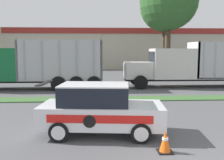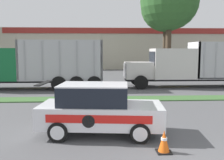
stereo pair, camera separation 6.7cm
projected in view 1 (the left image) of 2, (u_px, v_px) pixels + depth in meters
The scene contains 10 objects.
grass_verge at pixel (146, 98), 14.53m from camera, with size 120.00×1.38×0.06m, color #3D6633.
centre_line_3 at pixel (32, 88), 18.75m from camera, with size 2.40×0.14×0.01m, color yellow.
centre_line_4 at pixel (104, 87), 19.05m from camera, with size 2.40×0.14×0.01m, color yellow.
centre_line_5 at pixel (174, 87), 19.36m from camera, with size 2.40×0.14×0.01m, color yellow.
dump_truck_lead at pixel (191, 66), 19.35m from camera, with size 12.27×2.57×3.45m.
dump_truck_far_right at pixel (15, 67), 18.05m from camera, with size 11.17×2.60×3.55m.
rally_car at pixel (100, 109), 8.34m from camera, with size 4.21×2.15×1.73m.
traffic_cone at pixel (165, 142), 6.87m from camera, with size 0.41×0.41×0.62m.
store_building_backdrop at pixel (117, 49), 42.93m from camera, with size 36.15×12.10×6.17m.
tree_behind_centre at pixel (165, 2), 29.36m from camera, with size 5.87×5.87×12.36m.
Camera 1 is at (-2.79, -4.18, 2.80)m, focal length 40.00 mm.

